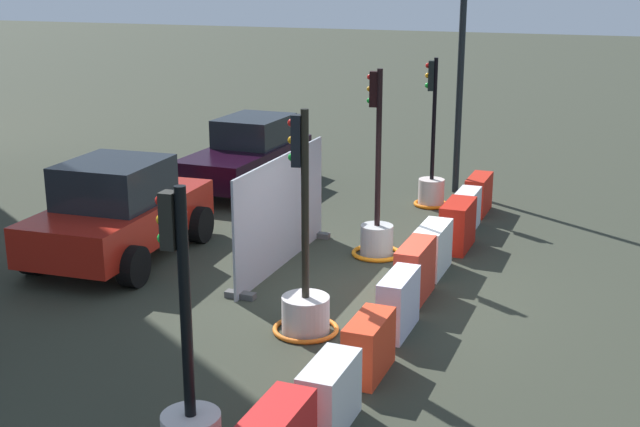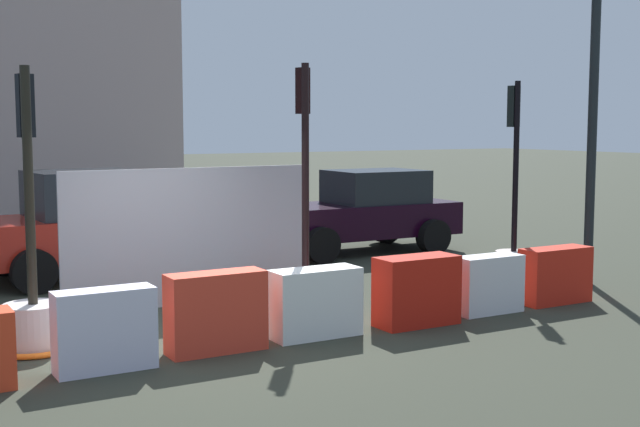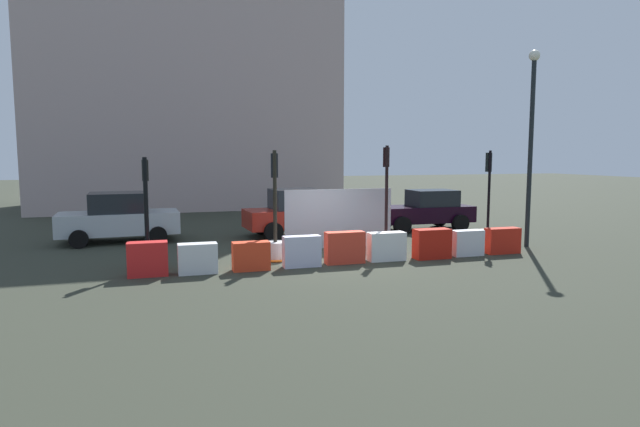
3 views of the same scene
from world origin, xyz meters
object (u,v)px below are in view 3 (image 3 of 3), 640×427
at_px(construction_barrier_8, 502,241).
at_px(car_red_compact, 297,213).
at_px(construction_barrier_1, 198,258).
at_px(car_silver_hatchback, 119,218).
at_px(construction_barrier_7, 467,243).
at_px(construction_barrier_6, 432,244).
at_px(construction_barrier_0, 148,259).
at_px(construction_barrier_3, 302,251).
at_px(construction_barrier_4, 345,248).
at_px(traffic_light_1, 275,242).
at_px(traffic_light_3, 488,231).
at_px(traffic_light_2, 386,236).
at_px(traffic_light_0, 148,249).
at_px(street_lamp_post, 531,130).
at_px(construction_barrier_2, 251,256).
at_px(construction_barrier_5, 386,246).
at_px(car_black_sedan, 425,210).

height_order(construction_barrier_8, car_red_compact, car_red_compact).
relative_size(construction_barrier_1, construction_barrier_8, 0.91).
bearing_deg(car_silver_hatchback, construction_barrier_7, -30.19).
distance_m(construction_barrier_1, construction_barrier_6, 6.86).
xyz_separation_m(construction_barrier_0, car_red_compact, (5.42, 5.46, 0.43)).
xyz_separation_m(construction_barrier_3, construction_barrier_4, (1.30, 0.10, 0.02)).
xyz_separation_m(construction_barrier_7, construction_barrier_8, (1.27, 0.00, 0.01)).
relative_size(traffic_light_1, construction_barrier_6, 2.96).
bearing_deg(traffic_light_3, traffic_light_2, 178.12).
xyz_separation_m(traffic_light_0, car_red_compact, (5.42, 4.48, 0.33)).
distance_m(construction_barrier_0, car_silver_hatchback, 6.12).
distance_m(construction_barrier_0, street_lamp_post, 12.73).
bearing_deg(construction_barrier_2, traffic_light_0, 157.57).
height_order(construction_barrier_5, car_black_sedan, car_black_sedan).
distance_m(construction_barrier_1, car_red_compact, 6.96).
relative_size(construction_barrier_0, street_lamp_post, 0.15).
relative_size(construction_barrier_6, construction_barrier_8, 0.99).
xyz_separation_m(traffic_light_2, construction_barrier_7, (2.19, -1.21, -0.13)).
distance_m(traffic_light_3, construction_barrier_0, 10.90).
distance_m(construction_barrier_5, car_black_sedan, 6.94).
height_order(traffic_light_3, construction_barrier_8, traffic_light_3).
xyz_separation_m(traffic_light_0, traffic_light_1, (3.60, 0.16, -0.03)).
bearing_deg(construction_barrier_3, street_lamp_post, 6.36).
xyz_separation_m(traffic_light_3, construction_barrier_1, (-9.60, -1.16, -0.15)).
distance_m(traffic_light_3, car_silver_hatchback, 12.84).
bearing_deg(construction_barrier_7, construction_barrier_0, 179.93).
relative_size(traffic_light_2, car_black_sedan, 0.81).
xyz_separation_m(traffic_light_1, construction_barrier_6, (4.51, -1.24, -0.06)).
distance_m(construction_barrier_3, car_silver_hatchback, 7.95).
xyz_separation_m(construction_barrier_3, car_black_sedan, (6.83, 5.62, 0.38)).
bearing_deg(traffic_light_3, construction_barrier_2, -171.79).
xyz_separation_m(traffic_light_0, construction_barrier_1, (1.25, -1.07, -0.14)).
xyz_separation_m(traffic_light_2, car_silver_hatchback, (-8.18, 4.83, 0.34)).
height_order(construction_barrier_1, construction_barrier_2, construction_barrier_1).
xyz_separation_m(traffic_light_1, construction_barrier_7, (5.78, -1.16, -0.12)).
bearing_deg(car_red_compact, traffic_light_1, -112.93).
bearing_deg(construction_barrier_2, construction_barrier_0, 177.65).
relative_size(construction_barrier_0, car_red_compact, 0.25).
xyz_separation_m(construction_barrier_0, car_black_sedan, (10.89, 5.53, 0.37)).
height_order(construction_barrier_0, construction_barrier_1, construction_barrier_0).
height_order(car_red_compact, car_silver_hatchback, car_red_compact).
bearing_deg(traffic_light_2, construction_barrier_0, -170.56).
relative_size(construction_barrier_0, construction_barrier_5, 0.90).
bearing_deg(construction_barrier_7, construction_barrier_5, 179.02).
xyz_separation_m(car_silver_hatchback, car_black_sedan, (11.89, -0.50, -0.05)).
bearing_deg(construction_barrier_8, street_lamp_post, 27.57).
relative_size(traffic_light_1, car_black_sedan, 0.77).
height_order(construction_barrier_8, car_black_sedan, car_black_sedan).
xyz_separation_m(construction_barrier_1, construction_barrier_3, (2.82, -0.01, 0.04)).
relative_size(construction_barrier_2, construction_barrier_7, 1.01).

